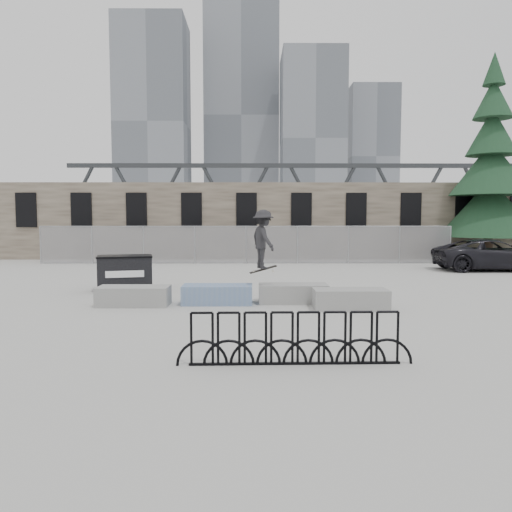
# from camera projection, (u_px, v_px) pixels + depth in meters

# --- Properties ---
(ground) EXTENTS (120.00, 120.00, 0.00)m
(ground) POSITION_uv_depth(u_px,v_px,m) (241.00, 304.00, 14.32)
(ground) COLOR #A2A29D
(ground) RESTS_ON ground
(stone_wall) EXTENTS (36.00, 2.58, 4.50)m
(stone_wall) POSITION_uv_depth(u_px,v_px,m) (247.00, 221.00, 30.34)
(stone_wall) COLOR brown
(stone_wall) RESTS_ON ground
(chainlink_fence) EXTENTS (22.06, 0.06, 2.02)m
(chainlink_fence) POSITION_uv_depth(u_px,v_px,m) (246.00, 244.00, 26.70)
(chainlink_fence) COLOR gray
(chainlink_fence) RESTS_ON ground
(planter_far_left) EXTENTS (2.00, 0.90, 0.54)m
(planter_far_left) POSITION_uv_depth(u_px,v_px,m) (134.00, 295.00, 14.10)
(planter_far_left) COLOR #979794
(planter_far_left) RESTS_ON ground
(planter_center_left) EXTENTS (2.00, 0.90, 0.54)m
(planter_center_left) POSITION_uv_depth(u_px,v_px,m) (217.00, 294.00, 14.38)
(planter_center_left) COLOR #3865AA
(planter_center_left) RESTS_ON ground
(planter_center_right) EXTENTS (2.00, 0.90, 0.54)m
(planter_center_right) POSITION_uv_depth(u_px,v_px,m) (293.00, 293.00, 14.59)
(planter_center_right) COLOR #979794
(planter_center_right) RESTS_ON ground
(planter_offset) EXTENTS (2.00, 0.90, 0.54)m
(planter_offset) POSITION_uv_depth(u_px,v_px,m) (350.00, 298.00, 13.58)
(planter_offset) COLOR #979794
(planter_offset) RESTS_ON ground
(dumpster) EXTENTS (2.02, 1.49, 1.19)m
(dumpster) POSITION_uv_depth(u_px,v_px,m) (125.00, 273.00, 16.97)
(dumpster) COLOR black
(dumpster) RESTS_ON ground
(bike_rack) EXTENTS (4.04, 0.14, 0.90)m
(bike_rack) POSITION_uv_depth(u_px,v_px,m) (295.00, 339.00, 8.44)
(bike_rack) COLOR black
(bike_rack) RESTS_ON ground
(spruce_tree) EXTENTS (5.34, 5.34, 11.50)m
(spruce_tree) POSITION_uv_depth(u_px,v_px,m) (490.00, 179.00, 27.71)
(spruce_tree) COLOR #38281E
(spruce_tree) RESTS_ON ground
(skyline_towers) EXTENTS (58.00, 28.00, 48.00)m
(skyline_towers) POSITION_uv_depth(u_px,v_px,m) (246.00, 131.00, 106.20)
(skyline_towers) COLOR slate
(skyline_towers) RESTS_ON ground
(truss_bridge) EXTENTS (70.00, 3.00, 9.80)m
(truss_bridge) POSITION_uv_depth(u_px,v_px,m) (322.00, 205.00, 68.90)
(truss_bridge) COLOR #2D3033
(truss_bridge) RESTS_ON ground
(suv) EXTENTS (5.31, 2.53, 1.46)m
(suv) POSITION_uv_depth(u_px,v_px,m) (493.00, 255.00, 23.30)
(suv) COLOR black
(suv) RESTS_ON ground
(skateboarder) EXTENTS (1.02, 1.25, 1.83)m
(skateboarder) POSITION_uv_depth(u_px,v_px,m) (263.00, 239.00, 14.32)
(skateboarder) COLOR #262527
(skateboarder) RESTS_ON ground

